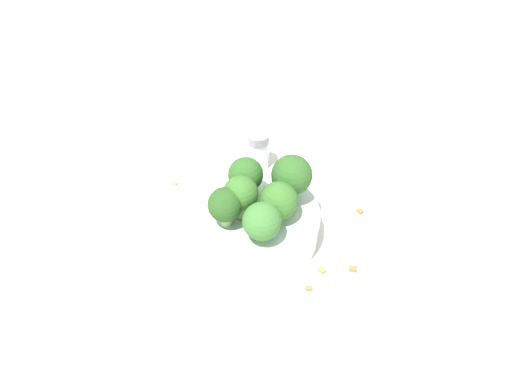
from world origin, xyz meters
name	(u,v)px	position (x,y,z in m)	size (l,w,h in m)	color
ground_plane	(256,236)	(0.00, 0.00, 0.00)	(3.00, 3.00, 0.00)	silver
bowl	(256,224)	(0.00, 0.00, 0.02)	(0.15, 0.15, 0.04)	silver
broccoli_floret_0	(225,205)	(-0.02, -0.03, 0.07)	(0.04, 0.04, 0.05)	#8EB770
broccoli_floret_1	(277,204)	(0.03, 0.00, 0.07)	(0.05, 0.05, 0.05)	#7A9E5B
broccoli_floret_2	(292,176)	(0.03, 0.04, 0.08)	(0.05, 0.05, 0.06)	#84AD66
broccoli_floret_3	(246,176)	(-0.02, 0.02, 0.08)	(0.04, 0.04, 0.06)	#84AD66
broccoli_floret_4	(241,195)	(-0.01, -0.01, 0.07)	(0.04, 0.04, 0.05)	#7A9E5B
broccoli_floret_5	(262,222)	(0.02, -0.04, 0.07)	(0.04, 0.04, 0.05)	#84AD66
pepper_shaker	(258,150)	(-0.05, 0.13, 0.03)	(0.03, 0.03, 0.06)	silver
almond_crumb_0	(174,183)	(-0.14, 0.05, 0.00)	(0.01, 0.01, 0.01)	tan
almond_crumb_1	(360,210)	(0.11, 0.09, 0.00)	(0.01, 0.01, 0.01)	olive
almond_crumb_2	(322,269)	(0.09, -0.02, 0.00)	(0.01, 0.01, 0.01)	#AD7F4C
almond_crumb_3	(353,267)	(0.13, -0.01, 0.00)	(0.01, 0.01, 0.01)	olive
almond_crumb_4	(309,287)	(0.09, -0.05, 0.00)	(0.01, 0.01, 0.01)	olive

